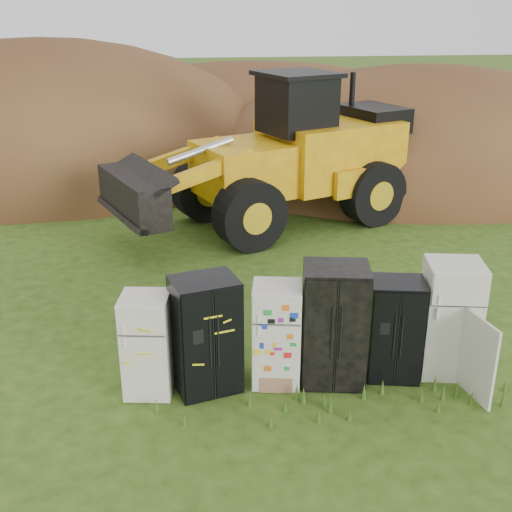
{
  "coord_description": "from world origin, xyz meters",
  "views": [
    {
      "loc": [
        -1.82,
        -8.47,
        5.56
      ],
      "look_at": [
        -0.57,
        2.0,
        1.33
      ],
      "focal_mm": 45.0,
      "sensor_mm": 36.0,
      "label": 1
    }
  ],
  "objects_px": {
    "fridge_sticker": "(277,334)",
    "fridge_open_door": "(450,318)",
    "fridge_dark_mid": "(334,325)",
    "fridge_leftmost": "(147,345)",
    "wheel_loader": "(263,153)",
    "fridge_black_right": "(395,329)",
    "fridge_black_side": "(206,335)"
  },
  "relations": [
    {
      "from": "fridge_dark_mid",
      "to": "fridge_sticker",
      "type": "bearing_deg",
      "value": -173.92
    },
    {
      "from": "fridge_leftmost",
      "to": "fridge_black_right",
      "type": "distance_m",
      "value": 3.79
    },
    {
      "from": "wheel_loader",
      "to": "fridge_open_door",
      "type": "bearing_deg",
      "value": -97.76
    },
    {
      "from": "fridge_dark_mid",
      "to": "fridge_open_door",
      "type": "height_order",
      "value": "fridge_dark_mid"
    },
    {
      "from": "fridge_open_door",
      "to": "wheel_loader",
      "type": "xyz_separation_m",
      "value": [
        -2.0,
        7.35,
        1.01
      ]
    },
    {
      "from": "fridge_leftmost",
      "to": "fridge_black_right",
      "type": "height_order",
      "value": "fridge_black_right"
    },
    {
      "from": "fridge_sticker",
      "to": "fridge_open_door",
      "type": "bearing_deg",
      "value": 9.48
    },
    {
      "from": "fridge_leftmost",
      "to": "wheel_loader",
      "type": "relative_size",
      "value": 0.2
    },
    {
      "from": "fridge_sticker",
      "to": "fridge_black_right",
      "type": "height_order",
      "value": "fridge_sticker"
    },
    {
      "from": "fridge_open_door",
      "to": "fridge_leftmost",
      "type": "bearing_deg",
      "value": -169.35
    },
    {
      "from": "fridge_dark_mid",
      "to": "wheel_loader",
      "type": "bearing_deg",
      "value": 100.62
    },
    {
      "from": "fridge_leftmost",
      "to": "fridge_open_door",
      "type": "bearing_deg",
      "value": 8.66
    },
    {
      "from": "fridge_sticker",
      "to": "fridge_black_right",
      "type": "distance_m",
      "value": 1.84
    },
    {
      "from": "fridge_black_side",
      "to": "fridge_dark_mid",
      "type": "bearing_deg",
      "value": -15.64
    },
    {
      "from": "fridge_sticker",
      "to": "fridge_open_door",
      "type": "distance_m",
      "value": 2.74
    },
    {
      "from": "fridge_leftmost",
      "to": "wheel_loader",
      "type": "height_order",
      "value": "wheel_loader"
    },
    {
      "from": "fridge_black_right",
      "to": "fridge_leftmost",
      "type": "bearing_deg",
      "value": -169.01
    },
    {
      "from": "fridge_sticker",
      "to": "fridge_black_right",
      "type": "relative_size",
      "value": 1.01
    },
    {
      "from": "fridge_open_door",
      "to": "fridge_sticker",
      "type": "bearing_deg",
      "value": -170.03
    },
    {
      "from": "fridge_sticker",
      "to": "wheel_loader",
      "type": "height_order",
      "value": "wheel_loader"
    },
    {
      "from": "fridge_black_side",
      "to": "fridge_black_right",
      "type": "relative_size",
      "value": 1.12
    },
    {
      "from": "fridge_leftmost",
      "to": "fridge_open_door",
      "type": "relative_size",
      "value": 0.85
    },
    {
      "from": "fridge_leftmost",
      "to": "fridge_dark_mid",
      "type": "xyz_separation_m",
      "value": [
        2.83,
        -0.01,
        0.16
      ]
    },
    {
      "from": "fridge_black_side",
      "to": "wheel_loader",
      "type": "distance_m",
      "value": 7.67
    },
    {
      "from": "fridge_black_side",
      "to": "fridge_open_door",
      "type": "relative_size",
      "value": 0.97
    },
    {
      "from": "fridge_open_door",
      "to": "wheel_loader",
      "type": "distance_m",
      "value": 7.68
    },
    {
      "from": "fridge_open_door",
      "to": "fridge_black_right",
      "type": "bearing_deg",
      "value": -168.23
    },
    {
      "from": "fridge_leftmost",
      "to": "fridge_sticker",
      "type": "height_order",
      "value": "fridge_sticker"
    },
    {
      "from": "fridge_sticker",
      "to": "fridge_dark_mid",
      "type": "height_order",
      "value": "fridge_dark_mid"
    },
    {
      "from": "fridge_black_side",
      "to": "fridge_open_door",
      "type": "distance_m",
      "value": 3.81
    },
    {
      "from": "fridge_black_right",
      "to": "fridge_open_door",
      "type": "xyz_separation_m",
      "value": [
        0.89,
        0.02,
        0.12
      ]
    },
    {
      "from": "fridge_sticker",
      "to": "fridge_black_side",
      "type": "bearing_deg",
      "value": -167.97
    }
  ]
}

